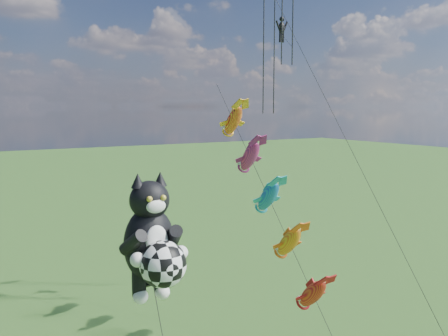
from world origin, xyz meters
TOP-DOWN VIEW (x-y plane):
  - cat_kite_rig at (3.45, -2.12)m, footprint 2.14×3.98m
  - fish_windsock_rig at (13.53, 4.72)m, footprint 1.93×15.91m
  - parafoil_rig at (18.30, 9.69)m, footprint 1.97×17.57m

SIDE VIEW (x-z plane):
  - fish_windsock_rig at x=13.53m, z-range 0.95..16.31m
  - cat_kite_rig at x=3.45m, z-range 3.29..14.80m
  - parafoil_rig at x=18.30m, z-range 7.47..30.97m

